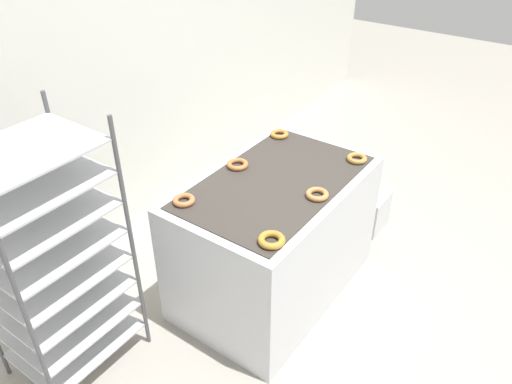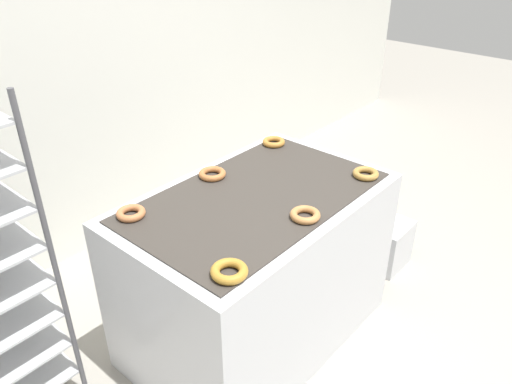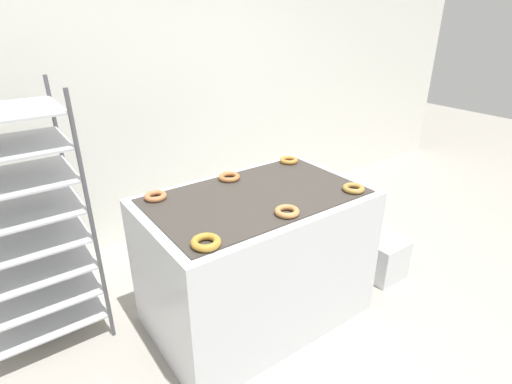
# 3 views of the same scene
# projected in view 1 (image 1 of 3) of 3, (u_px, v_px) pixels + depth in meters

# --- Properties ---
(ground_plane) EXTENTS (14.00, 14.00, 0.00)m
(ground_plane) POSITION_uv_depth(u_px,v_px,m) (359.00, 329.00, 3.24)
(ground_plane) COLOR #9E998E
(wall_back) EXTENTS (8.00, 0.05, 2.80)m
(wall_back) POSITION_uv_depth(u_px,v_px,m) (105.00, 57.00, 3.50)
(wall_back) COLOR silver
(wall_back) RESTS_ON ground_plane
(fryer_machine) EXTENTS (1.36, 0.85, 0.90)m
(fryer_machine) POSITION_uv_depth(u_px,v_px,m) (274.00, 238.00, 3.32)
(fryer_machine) COLOR silver
(fryer_machine) RESTS_ON ground_plane
(baking_rack_cart) EXTENTS (0.67, 0.53, 1.56)m
(baking_rack_cart) POSITION_uv_depth(u_px,v_px,m) (52.00, 258.00, 2.63)
(baking_rack_cart) COLOR #4C4C51
(baking_rack_cart) RESTS_ON ground_plane
(glaze_bin) EXTENTS (0.29, 0.40, 0.32)m
(glaze_bin) POSITION_uv_depth(u_px,v_px,m) (361.00, 208.00, 4.12)
(glaze_bin) COLOR silver
(glaze_bin) RESTS_ON ground_plane
(donut_near_left) EXTENTS (0.14, 0.14, 0.04)m
(donut_near_left) POSITION_uv_depth(u_px,v_px,m) (272.00, 240.00, 2.56)
(donut_near_left) COLOR #AE7E2C
(donut_near_left) RESTS_ON fryer_machine
(donut_near_center) EXTENTS (0.14, 0.14, 0.03)m
(donut_near_center) POSITION_uv_depth(u_px,v_px,m) (317.00, 194.00, 2.92)
(donut_near_center) COLOR #B57A44
(donut_near_center) RESTS_ON fryer_machine
(donut_near_right) EXTENTS (0.13, 0.13, 0.03)m
(donut_near_right) POSITION_uv_depth(u_px,v_px,m) (357.00, 158.00, 3.27)
(donut_near_right) COLOR #A87C39
(donut_near_right) RESTS_ON fryer_machine
(donut_far_left) EXTENTS (0.13, 0.13, 0.03)m
(donut_far_left) POSITION_uv_depth(u_px,v_px,m) (184.00, 200.00, 2.87)
(donut_far_left) COLOR #B66E41
(donut_far_left) RESTS_ON fryer_machine
(donut_far_center) EXTENTS (0.14, 0.14, 0.03)m
(donut_far_center) POSITION_uv_depth(u_px,v_px,m) (238.00, 164.00, 3.21)
(donut_far_center) COLOR #AD6A38
(donut_far_center) RESTS_ON fryer_machine
(donut_far_right) EXTENTS (0.13, 0.13, 0.03)m
(donut_far_right) POSITION_uv_depth(u_px,v_px,m) (279.00, 134.00, 3.57)
(donut_far_right) COLOR #B67931
(donut_far_right) RESTS_ON fryer_machine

